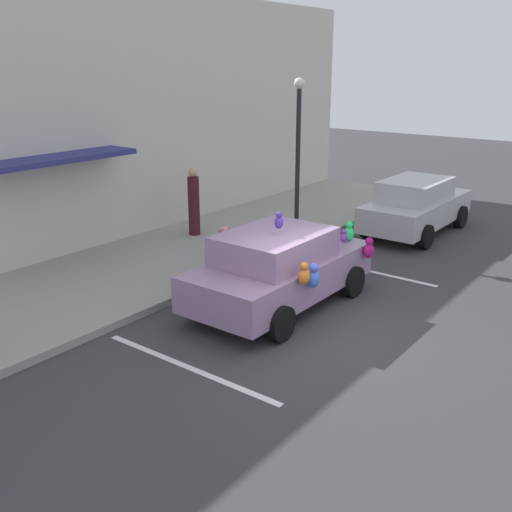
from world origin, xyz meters
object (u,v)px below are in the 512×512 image
at_px(street_lamp_post, 298,142).
at_px(pedestrian_near_shopfront, 194,203).
at_px(teddy_bear_on_sidewalk, 224,244).
at_px(parked_sedan_behind, 416,206).
at_px(plush_covered_car, 280,268).

xyz_separation_m(street_lamp_post, pedestrian_near_shopfront, (-1.55, 2.26, -1.62)).
relative_size(teddy_bear_on_sidewalk, street_lamp_post, 0.20).
height_order(teddy_bear_on_sidewalk, street_lamp_post, street_lamp_post).
xyz_separation_m(parked_sedan_behind, street_lamp_post, (-2.70, 2.19, 1.84)).
xyz_separation_m(parked_sedan_behind, teddy_bear_on_sidewalk, (-5.36, 2.46, -0.27)).
distance_m(parked_sedan_behind, pedestrian_near_shopfront, 6.15).
height_order(plush_covered_car, teddy_bear_on_sidewalk, plush_covered_car).
bearing_deg(street_lamp_post, plush_covered_car, -150.47).
height_order(teddy_bear_on_sidewalk, pedestrian_near_shopfront, pedestrian_near_shopfront).
xyz_separation_m(plush_covered_car, teddy_bear_on_sidewalk, (1.23, 2.47, -0.28)).
relative_size(plush_covered_car, street_lamp_post, 1.02).
relative_size(plush_covered_car, parked_sedan_behind, 0.99).
relative_size(parked_sedan_behind, teddy_bear_on_sidewalk, 5.26).
distance_m(parked_sedan_behind, teddy_bear_on_sidewalk, 5.90).
bearing_deg(street_lamp_post, teddy_bear_on_sidewalk, 174.19).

